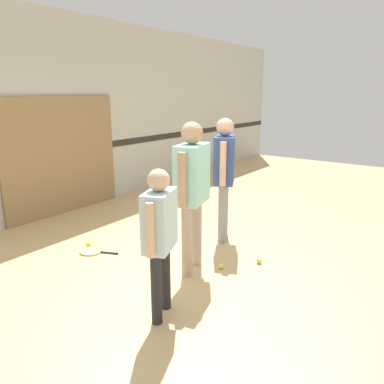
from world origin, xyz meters
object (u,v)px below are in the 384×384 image
at_px(tennis_ball_by_spare_racket, 89,244).
at_px(racket_spare_on_floor, 92,251).
at_px(tennis_ball_near_instructor, 221,266).
at_px(person_instructor, 192,182).
at_px(tennis_ball_stray_left, 259,261).
at_px(person_student_right, 224,166).
at_px(person_student_left, 160,228).

bearing_deg(tennis_ball_by_spare_racket, racket_spare_on_floor, -115.67).
bearing_deg(racket_spare_on_floor, tennis_ball_near_instructor, -3.14).
xyz_separation_m(racket_spare_on_floor, tennis_ball_near_instructor, (0.57, -1.58, 0.02)).
height_order(person_instructor, tennis_ball_stray_left, person_instructor).
distance_m(person_student_right, tennis_ball_near_instructor, 1.37).
xyz_separation_m(racket_spare_on_floor, tennis_ball_by_spare_racket, (0.08, 0.18, 0.02)).
xyz_separation_m(tennis_ball_near_instructor, tennis_ball_by_spare_racket, (-0.48, 1.75, 0.00)).
distance_m(tennis_ball_near_instructor, tennis_ball_by_spare_racket, 1.82).
xyz_separation_m(tennis_ball_by_spare_racket, tennis_ball_stray_left, (0.86, -2.04, 0.00)).
distance_m(tennis_ball_by_spare_racket, tennis_ball_stray_left, 2.22).
distance_m(racket_spare_on_floor, tennis_ball_stray_left, 2.09).
distance_m(person_student_left, tennis_ball_by_spare_racket, 2.06).
bearing_deg(person_student_left, person_student_right, -6.41).
bearing_deg(tennis_ball_stray_left, person_student_left, 170.56).
distance_m(person_student_left, tennis_ball_near_instructor, 1.36).
bearing_deg(tennis_ball_near_instructor, tennis_ball_stray_left, -37.06).
xyz_separation_m(person_instructor, racket_spare_on_floor, (-0.36, 1.31, -1.02)).
distance_m(person_student_left, racket_spare_on_floor, 1.89).
relative_size(tennis_ball_by_spare_racket, tennis_ball_stray_left, 1.00).
relative_size(person_student_left, racket_spare_on_floor, 2.53).
relative_size(person_instructor, tennis_ball_by_spare_racket, 25.33).
bearing_deg(person_student_left, tennis_ball_stray_left, -31.21).
xyz_separation_m(person_student_right, tennis_ball_by_spare_racket, (-1.30, 1.27, -0.98)).
height_order(tennis_ball_by_spare_racket, tennis_ball_stray_left, same).
bearing_deg(tennis_ball_stray_left, person_instructor, 136.92).
xyz_separation_m(person_student_left, tennis_ball_by_spare_racket, (0.62, 1.79, -0.81)).
bearing_deg(tennis_ball_stray_left, tennis_ball_by_spare_racket, 112.94).
bearing_deg(person_student_left, racket_spare_on_floor, 49.97).
distance_m(person_instructor, tennis_ball_stray_left, 1.29).
relative_size(person_instructor, person_student_left, 1.23).
bearing_deg(tennis_ball_stray_left, racket_spare_on_floor, 116.97).
bearing_deg(tennis_ball_stray_left, person_student_right, 60.57).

